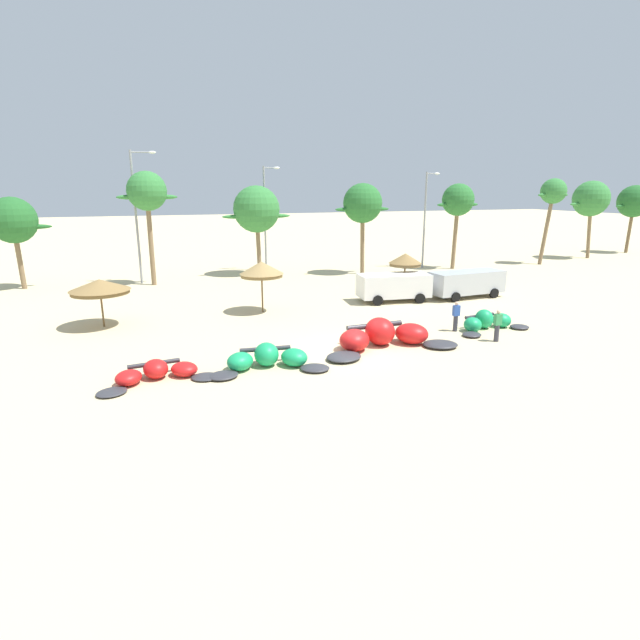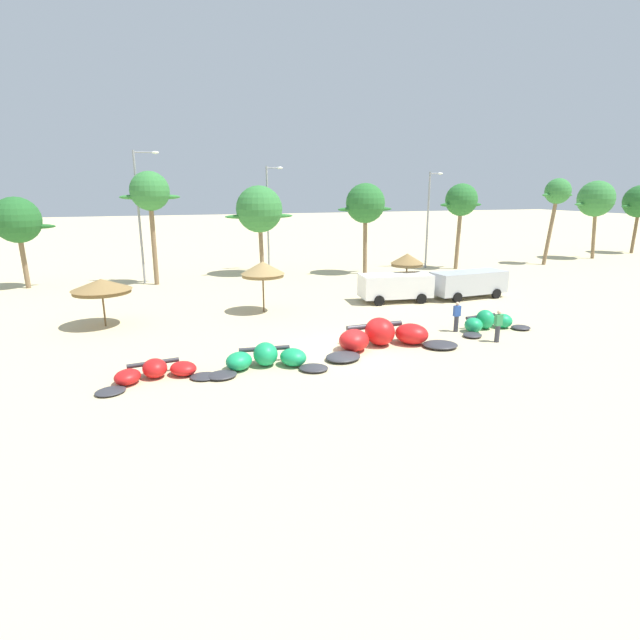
{
  "view_description": "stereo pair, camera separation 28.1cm",
  "coord_description": "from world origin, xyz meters",
  "px_view_note": "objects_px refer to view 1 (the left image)",
  "views": [
    {
      "loc": [
        -9.03,
        -20.74,
        7.38
      ],
      "look_at": [
        -0.71,
        2.0,
        1.0
      ],
      "focal_mm": 28.09,
      "sensor_mm": 36.0,
      "label": 1
    },
    {
      "loc": [
        -8.77,
        -20.84,
        7.38
      ],
      "look_at": [
        -0.71,
        2.0,
        1.0
      ],
      "focal_mm": 28.09,
      "sensor_mm": 36.0,
      "label": 2
    }
  ],
  "objects_px": {
    "palm_center_right": "(458,201)",
    "palm_left_of_gap": "(256,210)",
    "palm_right": "(591,199)",
    "parked_van": "(465,282)",
    "kite_left_of_center": "(383,336)",
    "beach_umbrella_near_van": "(100,286)",
    "palm_right_of_gap": "(553,193)",
    "lamppost_west_center": "(138,211)",
    "person_near_kites": "(456,316)",
    "palm_rightmost": "(634,202)",
    "lamppost_east_center": "(266,214)",
    "palm_left": "(147,193)",
    "beach_umbrella_middle": "(262,269)",
    "kite_left": "(267,359)",
    "palm_leftmost": "(13,221)",
    "lamppost_east": "(426,215)",
    "kite_center": "(487,322)",
    "beach_umbrella_near_palms": "(405,260)",
    "palm_center_left": "(363,204)",
    "parked_car_second": "(392,285)",
    "person_by_umbrellas": "(497,325)",
    "kite_far_left": "(157,373)"
  },
  "relations": [
    {
      "from": "palm_left_of_gap",
      "to": "palm_right",
      "type": "relative_size",
      "value": 0.93
    },
    {
      "from": "beach_umbrella_middle",
      "to": "palm_right",
      "type": "bearing_deg",
      "value": 17.16
    },
    {
      "from": "beach_umbrella_near_palms",
      "to": "palm_rightmost",
      "type": "xyz_separation_m",
      "value": [
        37.16,
        12.86,
        3.29
      ]
    },
    {
      "from": "person_by_umbrellas",
      "to": "palm_leftmost",
      "type": "height_order",
      "value": "palm_leftmost"
    },
    {
      "from": "parked_van",
      "to": "palm_right",
      "type": "distance_m",
      "value": 28.09
    },
    {
      "from": "person_near_kites",
      "to": "palm_right_of_gap",
      "type": "bearing_deg",
      "value": 37.64
    },
    {
      "from": "palm_right_of_gap",
      "to": "palm_right",
      "type": "bearing_deg",
      "value": 15.02
    },
    {
      "from": "person_near_kites",
      "to": "palm_rightmost",
      "type": "bearing_deg",
      "value": 29.06
    },
    {
      "from": "palm_left_of_gap",
      "to": "palm_right_of_gap",
      "type": "relative_size",
      "value": 0.92
    },
    {
      "from": "kite_far_left",
      "to": "person_near_kites",
      "type": "height_order",
      "value": "person_near_kites"
    },
    {
      "from": "palm_right",
      "to": "beach_umbrella_near_van",
      "type": "bearing_deg",
      "value": -165.61
    },
    {
      "from": "kite_left_of_center",
      "to": "beach_umbrella_near_van",
      "type": "height_order",
      "value": "beach_umbrella_near_van"
    },
    {
      "from": "palm_center_right",
      "to": "palm_left_of_gap",
      "type": "bearing_deg",
      "value": 170.89
    },
    {
      "from": "beach_umbrella_near_palms",
      "to": "lamppost_west_center",
      "type": "xyz_separation_m",
      "value": [
        -17.13,
        11.63,
        3.07
      ]
    },
    {
      "from": "beach_umbrella_middle",
      "to": "person_near_kites",
      "type": "bearing_deg",
      "value": -41.81
    },
    {
      "from": "kite_left",
      "to": "parked_car_second",
      "type": "relative_size",
      "value": 1.06
    },
    {
      "from": "parked_van",
      "to": "lamppost_east",
      "type": "relative_size",
      "value": 0.61
    },
    {
      "from": "beach_umbrella_near_van",
      "to": "parked_van",
      "type": "xyz_separation_m",
      "value": [
        23.29,
        -0.38,
        -1.16
      ]
    },
    {
      "from": "parked_van",
      "to": "palm_center_right",
      "type": "relative_size",
      "value": 0.69
    },
    {
      "from": "lamppost_east",
      "to": "kite_center",
      "type": "bearing_deg",
      "value": -112.48
    },
    {
      "from": "kite_left_of_center",
      "to": "palm_rightmost",
      "type": "relative_size",
      "value": 0.91
    },
    {
      "from": "beach_umbrella_near_van",
      "to": "palm_left",
      "type": "bearing_deg",
      "value": 75.31
    },
    {
      "from": "kite_left_of_center",
      "to": "person_by_umbrellas",
      "type": "distance_m",
      "value": 5.8
    },
    {
      "from": "palm_right",
      "to": "palm_rightmost",
      "type": "height_order",
      "value": "palm_right"
    },
    {
      "from": "kite_left",
      "to": "beach_umbrella_middle",
      "type": "relative_size",
      "value": 1.68
    },
    {
      "from": "kite_far_left",
      "to": "kite_center",
      "type": "xyz_separation_m",
      "value": [
        17.11,
        1.61,
        0.11
      ]
    },
    {
      "from": "kite_left",
      "to": "lamppost_west_center",
      "type": "height_order",
      "value": "lamppost_west_center"
    },
    {
      "from": "parked_car_second",
      "to": "palm_leftmost",
      "type": "bearing_deg",
      "value": 150.89
    },
    {
      "from": "person_near_kites",
      "to": "lamppost_east_center",
      "type": "relative_size",
      "value": 0.17
    },
    {
      "from": "beach_umbrella_near_palms",
      "to": "palm_left",
      "type": "relative_size",
      "value": 0.35
    },
    {
      "from": "palm_left",
      "to": "person_by_umbrellas",
      "type": "bearing_deg",
      "value": -54.78
    },
    {
      "from": "parked_car_second",
      "to": "lamppost_west_center",
      "type": "relative_size",
      "value": 0.49
    },
    {
      "from": "palm_rightmost",
      "to": "beach_umbrella_near_van",
      "type": "bearing_deg",
      "value": -165.88
    },
    {
      "from": "palm_leftmost",
      "to": "beach_umbrella_middle",
      "type": "bearing_deg",
      "value": -41.28
    },
    {
      "from": "lamppost_east",
      "to": "beach_umbrella_near_palms",
      "type": "bearing_deg",
      "value": -126.91
    },
    {
      "from": "kite_left_of_center",
      "to": "lamppost_east_center",
      "type": "relative_size",
      "value": 0.76
    },
    {
      "from": "kite_left_of_center",
      "to": "palm_rightmost",
      "type": "bearing_deg",
      "value": 27.46
    },
    {
      "from": "person_near_kites",
      "to": "lamppost_east",
      "type": "bearing_deg",
      "value": 62.91
    },
    {
      "from": "palm_leftmost",
      "to": "kite_center",
      "type": "bearing_deg",
      "value": -39.76
    },
    {
      "from": "person_near_kites",
      "to": "palm_leftmost",
      "type": "relative_size",
      "value": 0.24
    },
    {
      "from": "palm_leftmost",
      "to": "palm_center_right",
      "type": "bearing_deg",
      "value": -4.37
    },
    {
      "from": "palm_left_of_gap",
      "to": "palm_center_right",
      "type": "xyz_separation_m",
      "value": [
        18.26,
        -2.93,
        0.64
      ]
    },
    {
      "from": "kite_center",
      "to": "lamppost_east",
      "type": "relative_size",
      "value": 0.52
    },
    {
      "from": "kite_left_of_center",
      "to": "lamppost_west_center",
      "type": "distance_m",
      "value": 24.51
    },
    {
      "from": "person_by_umbrellas",
      "to": "palm_right_of_gap",
      "type": "distance_m",
      "value": 30.57
    },
    {
      "from": "palm_right_of_gap",
      "to": "lamppost_west_center",
      "type": "distance_m",
      "value": 38.47
    },
    {
      "from": "kite_center",
      "to": "palm_center_left",
      "type": "bearing_deg",
      "value": 86.25
    },
    {
      "from": "beach_umbrella_middle",
      "to": "palm_right_of_gap",
      "type": "xyz_separation_m",
      "value": [
        31.7,
        10.08,
        4.26
      ]
    },
    {
      "from": "kite_center",
      "to": "palm_left_of_gap",
      "type": "bearing_deg",
      "value": 109.16
    },
    {
      "from": "person_near_kites",
      "to": "palm_center_right",
      "type": "distance_m",
      "value": 22.95
    }
  ]
}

